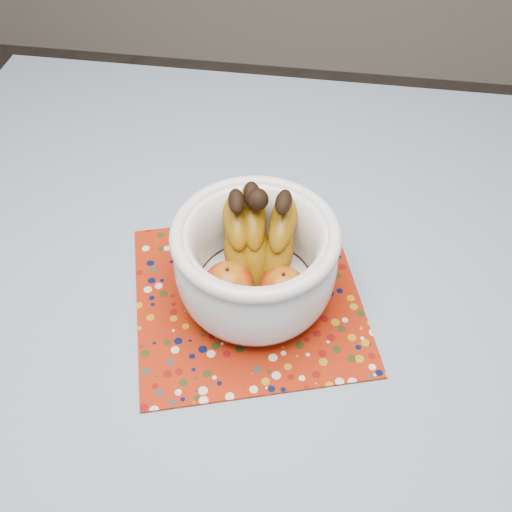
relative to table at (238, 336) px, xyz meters
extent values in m
plane|color=#2D2826|center=(0.00, 0.00, -0.67)|extent=(4.00, 4.00, 0.00)
cube|color=brown|center=(0.00, 0.00, 0.06)|extent=(1.20, 1.20, 0.04)
cylinder|color=brown|center=(-0.53, 0.53, -0.32)|extent=(0.06, 0.06, 0.71)
cylinder|color=brown|center=(0.53, 0.53, -0.32)|extent=(0.06, 0.06, 0.71)
cube|color=slate|center=(0.00, 0.00, 0.08)|extent=(1.32, 1.32, 0.01)
cube|color=#961D08|center=(0.01, 0.01, 0.09)|extent=(0.43, 0.43, 0.00)
cylinder|color=white|center=(0.03, 0.02, 0.10)|extent=(0.12, 0.12, 0.01)
cylinder|color=white|center=(0.03, 0.02, 0.11)|extent=(0.18, 0.18, 0.01)
torus|color=white|center=(0.03, 0.02, 0.23)|extent=(0.24, 0.24, 0.02)
ellipsoid|color=#880A05|center=(-0.01, -0.01, 0.15)|extent=(0.07, 0.07, 0.07)
ellipsoid|color=#880A05|center=(0.07, -0.01, 0.15)|extent=(0.07, 0.07, 0.06)
sphere|color=black|center=(0.02, 0.07, 0.24)|extent=(0.03, 0.03, 0.03)
camera|label=1|loc=(0.11, -0.56, 0.82)|focal=42.00mm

